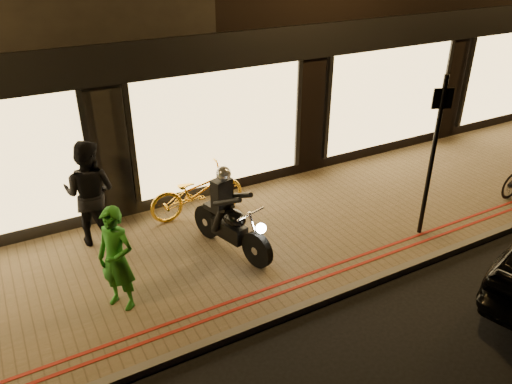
{
  "coord_description": "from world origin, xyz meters",
  "views": [
    {
      "loc": [
        -4.0,
        -4.81,
        5.16
      ],
      "look_at": [
        -0.24,
        2.01,
        1.1
      ],
      "focal_mm": 35.0,
      "sensor_mm": 36.0,
      "label": 1
    }
  ],
  "objects_px": {
    "motorcycle": "(229,219)",
    "person_green": "(117,259)",
    "sign_post": "(434,150)",
    "bicycle_gold": "(197,192)"
  },
  "relations": [
    {
      "from": "bicycle_gold",
      "to": "sign_post",
      "type": "bearing_deg",
      "value": -125.77
    },
    {
      "from": "bicycle_gold",
      "to": "motorcycle",
      "type": "bearing_deg",
      "value": -177.4
    },
    {
      "from": "motorcycle",
      "to": "sign_post",
      "type": "xyz_separation_m",
      "value": [
        3.39,
        -1.21,
        1.06
      ]
    },
    {
      "from": "motorcycle",
      "to": "bicycle_gold",
      "type": "bearing_deg",
      "value": 75.19
    },
    {
      "from": "motorcycle",
      "to": "person_green",
      "type": "bearing_deg",
      "value": 179.32
    },
    {
      "from": "bicycle_gold",
      "to": "person_green",
      "type": "height_order",
      "value": "person_green"
    },
    {
      "from": "motorcycle",
      "to": "sign_post",
      "type": "relative_size",
      "value": 0.63
    },
    {
      "from": "sign_post",
      "to": "person_green",
      "type": "xyz_separation_m",
      "value": [
        -5.48,
        0.66,
        -0.85
      ]
    },
    {
      "from": "motorcycle",
      "to": "person_green",
      "type": "height_order",
      "value": "person_green"
    },
    {
      "from": "motorcycle",
      "to": "sign_post",
      "type": "bearing_deg",
      "value": -35.06
    }
  ]
}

